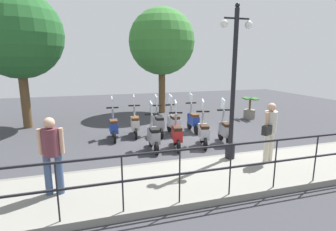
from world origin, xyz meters
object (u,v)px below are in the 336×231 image
(potted_palm, at_px, (250,110))
(scooter_far_3, at_px, (135,124))
(tree_distant, at_px, (162,42))
(scooter_near_3, at_px, (153,136))
(pedestrian_with_bag, at_px, (270,128))
(scooter_far_4, at_px, (114,127))
(scooter_near_1, at_px, (204,132))
(scooter_far_1, at_px, (173,122))
(scooter_near_2, at_px, (177,134))
(scooter_far_2, at_px, (158,123))
(tree_large, at_px, (18,35))
(pedestrian_distant, at_px, (52,150))
(scooter_far_0, at_px, (193,120))
(scooter_near_0, at_px, (225,130))
(lamp_post_near, at_px, (233,94))

(potted_palm, distance_m, scooter_far_3, 6.11)
(tree_distant, relative_size, scooter_near_3, 3.59)
(pedestrian_with_bag, relative_size, scooter_far_4, 1.03)
(scooter_near_1, bearing_deg, potted_palm, -34.66)
(scooter_far_1, height_order, scooter_far_3, same)
(scooter_near_2, relative_size, scooter_far_2, 1.00)
(tree_distant, xyz_separation_m, scooter_near_3, (-6.01, 1.95, -3.29))
(scooter_near_2, bearing_deg, tree_large, 60.61)
(pedestrian_distant, bearing_deg, scooter_near_3, 138.32)
(pedestrian_with_bag, xyz_separation_m, scooter_far_0, (3.90, 0.57, -0.60))
(pedestrian_with_bag, distance_m, tree_large, 10.03)
(scooter_near_3, distance_m, scooter_far_0, 2.70)
(pedestrian_with_bag, distance_m, scooter_near_2, 2.89)
(pedestrian_with_bag, bearing_deg, scooter_far_2, 4.31)
(tree_distant, distance_m, scooter_far_0, 5.39)
(potted_palm, xyz_separation_m, scooter_near_2, (-3.24, 4.89, 0.04))
(scooter_near_1, bearing_deg, scooter_near_3, 103.78)
(tree_distant, distance_m, scooter_far_1, 5.59)
(tree_large, bearing_deg, scooter_near_0, -122.36)
(pedestrian_distant, bearing_deg, scooter_far_4, 164.83)
(pedestrian_with_bag, height_order, scooter_far_2, pedestrian_with_bag)
(scooter_near_0, relative_size, scooter_near_2, 1.00)
(pedestrian_with_bag, height_order, scooter_far_4, pedestrian_with_bag)
(scooter_near_3, height_order, scooter_far_1, same)
(tree_distant, relative_size, scooter_far_2, 3.59)
(tree_distant, bearing_deg, scooter_far_0, -178.58)
(pedestrian_distant, xyz_separation_m, scooter_far_4, (3.94, -1.55, -0.60))
(pedestrian_distant, xyz_separation_m, tree_distant, (8.40, -4.59, 2.69))
(pedestrian_distant, relative_size, tree_distant, 0.29)
(scooter_near_1, relative_size, scooter_near_3, 1.00)
(scooter_near_3, xyz_separation_m, scooter_far_0, (1.74, -2.05, 0.00))
(scooter_near_2, distance_m, scooter_far_3, 2.09)
(tree_distant, bearing_deg, scooter_far_3, 152.20)
(scooter_far_1, bearing_deg, lamp_post_near, -173.42)
(lamp_post_near, distance_m, scooter_far_4, 4.54)
(scooter_far_1, bearing_deg, potted_palm, -73.93)
(scooter_far_0, xyz_separation_m, scooter_far_3, (0.05, 2.33, 0.00))
(scooter_far_2, bearing_deg, scooter_far_1, -92.31)
(scooter_far_2, bearing_deg, tree_large, 60.59)
(potted_palm, relative_size, scooter_far_2, 0.69)
(scooter_far_1, bearing_deg, pedestrian_distant, 131.61)
(pedestrian_with_bag, bearing_deg, scooter_far_0, -16.18)
(scooter_near_3, distance_m, scooter_far_4, 1.90)
(scooter_far_4, bearing_deg, scooter_far_0, -84.74)
(pedestrian_with_bag, height_order, scooter_near_0, pedestrian_with_bag)
(scooter_far_2, bearing_deg, scooter_near_3, 160.01)
(tree_large, bearing_deg, scooter_far_2, -119.34)
(scooter_far_0, bearing_deg, scooter_far_2, 98.56)
(tree_large, distance_m, potted_palm, 10.72)
(lamp_post_near, relative_size, pedestrian_with_bag, 2.56)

